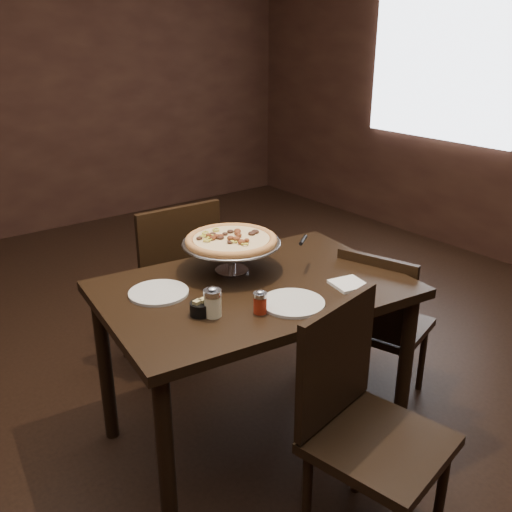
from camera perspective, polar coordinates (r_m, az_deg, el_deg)
room at (r=2.22m, az=-1.70°, el=12.18°), size 6.04×7.04×2.84m
dining_table at (r=2.42m, az=-0.22°, el=-5.14°), size 1.34×0.98×0.78m
pizza_stand at (r=2.45m, az=-2.49°, el=1.57°), size 0.43×0.43×0.18m
parmesan_shaker at (r=2.11m, az=-4.35°, el=-4.64°), size 0.07×0.07×0.12m
pepper_flake_shaker at (r=2.13m, az=0.41°, el=-4.64°), size 0.05×0.05×0.09m
packet_caddy at (r=2.13m, az=-5.57°, el=-5.21°), size 0.08×0.08×0.06m
napkin_stack at (r=2.39m, az=9.25°, el=-2.80°), size 0.15×0.15×0.01m
plate_left at (r=2.33m, az=-9.71°, el=-3.63°), size 0.24×0.24×0.01m
plate_near at (r=2.21m, az=3.68°, el=-4.71°), size 0.25×0.25×0.01m
serving_spatula at (r=2.47m, az=4.73°, el=1.56°), size 0.14×0.14×0.02m
chair_far at (r=3.06m, az=-8.51°, el=-2.45°), size 0.47×0.47×0.97m
chair_near at (r=2.10m, az=10.60°, el=-15.87°), size 0.51×0.51×0.92m
chair_side at (r=2.85m, az=12.37°, el=-6.41°), size 0.48×0.48×0.82m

